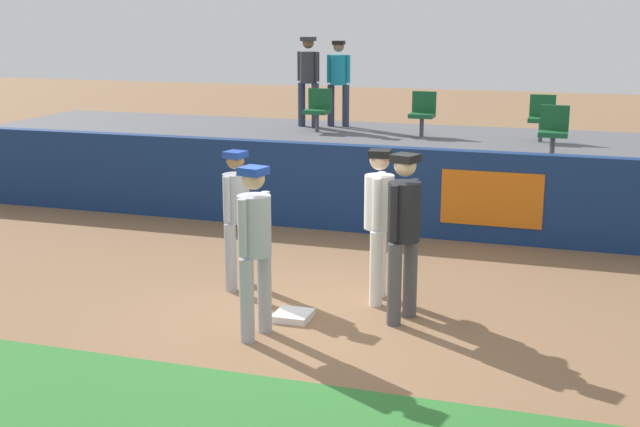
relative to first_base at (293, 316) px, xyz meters
The scene contains 14 objects.
ground_plane 0.20m from the first_base, 19.20° to the right, with size 60.00×60.00×0.00m, color #846042.
first_base is the anchor object (origin of this frame).
player_fielder_home 1.56m from the first_base, 49.48° to the left, with size 0.38×0.58×1.84m.
player_runner_visitor 1.21m from the first_base, 108.57° to the right, with size 0.42×0.51×1.84m.
player_coach_visitor 1.66m from the first_base, 140.57° to the left, with size 0.39×0.48×1.74m.
player_umpire 1.62m from the first_base, 16.17° to the left, with size 0.46×0.51×1.89m.
field_wall 4.06m from the first_base, 87.23° to the left, with size 18.00×0.26×1.38m.
bleacher_platform 6.60m from the first_base, 88.38° to the left, with size 18.00×4.80×1.10m, color #59595E.
seat_back_right 7.74m from the first_base, 72.78° to the left, with size 0.46×0.44×0.84m.
seat_front_right 6.20m from the first_base, 65.11° to the left, with size 0.46×0.44×0.84m.
seat_back_left 7.68m from the first_base, 105.72° to the left, with size 0.47×0.44×0.84m.
seat_back_center 7.41m from the first_base, 89.58° to the left, with size 0.46×0.44×0.84m.
spectator_hooded 8.51m from the first_base, 107.29° to the left, with size 0.50×0.41×1.82m.
spectator_capped 8.58m from the first_base, 103.03° to the left, with size 0.49×0.36×1.74m.
Camera 1 is at (2.78, -8.22, 3.35)m, focal length 46.30 mm.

